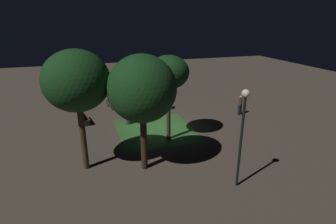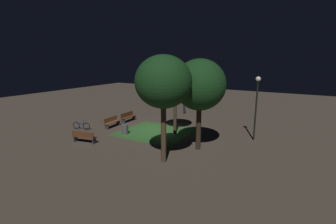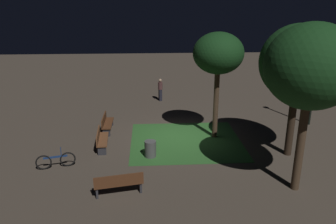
{
  "view_description": "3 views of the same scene",
  "coord_description": "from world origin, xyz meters",
  "px_view_note": "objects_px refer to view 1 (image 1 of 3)",
  "views": [
    {
      "loc": [
        4.91,
        17.08,
        7.55
      ],
      "look_at": [
        -0.37,
        0.5,
        1.3
      ],
      "focal_mm": 28.38,
      "sensor_mm": 36.0,
      "label": 1
    },
    {
      "loc": [
        17.1,
        11.18,
        6.0
      ],
      "look_at": [
        -0.5,
        1.04,
        1.57
      ],
      "focal_mm": 26.62,
      "sensor_mm": 36.0,
      "label": 2
    },
    {
      "loc": [
        16.08,
        -1.41,
        6.79
      ],
      "look_at": [
        0.61,
        -0.48,
        1.61
      ],
      "focal_mm": 35.37,
      "sensor_mm": 36.0,
      "label": 3
    }
  ],
  "objects_px": {
    "bench_corner": "(161,104)",
    "tree_lawn_side": "(169,73)",
    "tree_near_wall": "(142,89)",
    "trash_bin": "(127,119)",
    "lamp_post_near_wall": "(243,123)",
    "bicycle": "(110,104)",
    "bench_path_side": "(135,107)",
    "pedestrian": "(240,105)",
    "bench_back_row": "(83,117)",
    "tree_tall_center": "(76,81)"
  },
  "relations": [
    {
      "from": "bench_corner",
      "to": "pedestrian",
      "type": "height_order",
      "value": "pedestrian"
    },
    {
      "from": "bench_corner",
      "to": "bicycle",
      "type": "distance_m",
      "value": 4.52
    },
    {
      "from": "tree_tall_center",
      "to": "pedestrian",
      "type": "height_order",
      "value": "tree_tall_center"
    },
    {
      "from": "pedestrian",
      "to": "tree_tall_center",
      "type": "bearing_deg",
      "value": 21.03
    },
    {
      "from": "tree_tall_center",
      "to": "bicycle",
      "type": "xyz_separation_m",
      "value": [
        -2.24,
        -9.53,
        -4.33
      ]
    },
    {
      "from": "tree_tall_center",
      "to": "pedestrian",
      "type": "bearing_deg",
      "value": -158.97
    },
    {
      "from": "bench_back_row",
      "to": "tree_tall_center",
      "type": "height_order",
      "value": "tree_tall_center"
    },
    {
      "from": "bench_corner",
      "to": "tree_near_wall",
      "type": "height_order",
      "value": "tree_near_wall"
    },
    {
      "from": "lamp_post_near_wall",
      "to": "bicycle",
      "type": "height_order",
      "value": "lamp_post_near_wall"
    },
    {
      "from": "tree_tall_center",
      "to": "lamp_post_near_wall",
      "type": "xyz_separation_m",
      "value": [
        -6.75,
        3.78,
        -1.49
      ]
    },
    {
      "from": "bench_path_side",
      "to": "tree_near_wall",
      "type": "distance_m",
      "value": 9.65
    },
    {
      "from": "tree_near_wall",
      "to": "trash_bin",
      "type": "distance_m",
      "value": 7.51
    },
    {
      "from": "tree_tall_center",
      "to": "bench_corner",
      "type": "bearing_deg",
      "value": -129.34
    },
    {
      "from": "lamp_post_near_wall",
      "to": "trash_bin",
      "type": "relative_size",
      "value": 6.13
    },
    {
      "from": "bench_path_side",
      "to": "bicycle",
      "type": "height_order",
      "value": "bicycle"
    },
    {
      "from": "bench_path_side",
      "to": "tree_near_wall",
      "type": "bearing_deg",
      "value": 81.99
    },
    {
      "from": "tree_near_wall",
      "to": "lamp_post_near_wall",
      "type": "distance_m",
      "value": 4.89
    },
    {
      "from": "bench_corner",
      "to": "trash_bin",
      "type": "bearing_deg",
      "value": 35.3
    },
    {
      "from": "bench_back_row",
      "to": "tree_near_wall",
      "type": "xyz_separation_m",
      "value": [
        -2.96,
        7.6,
        3.82
      ]
    },
    {
      "from": "bench_path_side",
      "to": "tree_lawn_side",
      "type": "bearing_deg",
      "value": 100.37
    },
    {
      "from": "bench_path_side",
      "to": "tree_tall_center",
      "type": "distance_m",
      "value": 9.83
    },
    {
      "from": "bench_back_row",
      "to": "pedestrian",
      "type": "distance_m",
      "value": 12.34
    },
    {
      "from": "bench_back_row",
      "to": "tree_lawn_side",
      "type": "bearing_deg",
      "value": 138.88
    },
    {
      "from": "bench_path_side",
      "to": "pedestrian",
      "type": "distance_m",
      "value": 8.59
    },
    {
      "from": "bicycle",
      "to": "pedestrian",
      "type": "xyz_separation_m",
      "value": [
        -9.91,
        4.85,
        0.51
      ]
    },
    {
      "from": "tree_tall_center",
      "to": "trash_bin",
      "type": "bearing_deg",
      "value": -119.38
    },
    {
      "from": "bench_corner",
      "to": "lamp_post_near_wall",
      "type": "bearing_deg",
      "value": 91.55
    },
    {
      "from": "trash_bin",
      "to": "bicycle",
      "type": "height_order",
      "value": "bicycle"
    },
    {
      "from": "tree_lawn_side",
      "to": "bench_path_side",
      "type": "bearing_deg",
      "value": -79.63
    },
    {
      "from": "bicycle",
      "to": "bench_back_row",
      "type": "bearing_deg",
      "value": 51.63
    },
    {
      "from": "lamp_post_near_wall",
      "to": "pedestrian",
      "type": "bearing_deg",
      "value": -122.57
    },
    {
      "from": "tree_tall_center",
      "to": "tree_near_wall",
      "type": "relative_size",
      "value": 1.04
    },
    {
      "from": "tree_near_wall",
      "to": "bicycle",
      "type": "xyz_separation_m",
      "value": [
        0.7,
        -10.46,
        -3.95
      ]
    },
    {
      "from": "tree_lawn_side",
      "to": "trash_bin",
      "type": "xyz_separation_m",
      "value": [
        2.15,
        -3.4,
        -3.98
      ]
    },
    {
      "from": "tree_tall_center",
      "to": "trash_bin",
      "type": "height_order",
      "value": "tree_tall_center"
    },
    {
      "from": "tree_near_wall",
      "to": "bicycle",
      "type": "distance_m",
      "value": 11.2
    },
    {
      "from": "bench_path_side",
      "to": "pedestrian",
      "type": "bearing_deg",
      "value": 158.28
    },
    {
      "from": "lamp_post_near_wall",
      "to": "trash_bin",
      "type": "bearing_deg",
      "value": -68.4
    },
    {
      "from": "trash_bin",
      "to": "pedestrian",
      "type": "distance_m",
      "value": 9.12
    },
    {
      "from": "lamp_post_near_wall",
      "to": "trash_bin",
      "type": "height_order",
      "value": "lamp_post_near_wall"
    },
    {
      "from": "lamp_post_near_wall",
      "to": "tree_tall_center",
      "type": "bearing_deg",
      "value": -29.26
    },
    {
      "from": "bench_corner",
      "to": "lamp_post_near_wall",
      "type": "relative_size",
      "value": 0.38
    },
    {
      "from": "bench_corner",
      "to": "bench_path_side",
      "type": "bearing_deg",
      "value": 0.0
    },
    {
      "from": "bench_path_side",
      "to": "tree_near_wall",
      "type": "height_order",
      "value": "tree_near_wall"
    },
    {
      "from": "bench_corner",
      "to": "tree_lawn_side",
      "type": "bearing_deg",
      "value": 78.24
    },
    {
      "from": "bicycle",
      "to": "pedestrian",
      "type": "bearing_deg",
      "value": 153.9
    },
    {
      "from": "bench_back_row",
      "to": "tree_lawn_side",
      "type": "height_order",
      "value": "tree_lawn_side"
    },
    {
      "from": "trash_bin",
      "to": "tree_near_wall",
      "type": "bearing_deg",
      "value": 88.73
    },
    {
      "from": "tree_near_wall",
      "to": "trash_bin",
      "type": "relative_size",
      "value": 7.77
    },
    {
      "from": "tree_tall_center",
      "to": "tree_lawn_side",
      "type": "distance_m",
      "value": 5.64
    }
  ]
}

